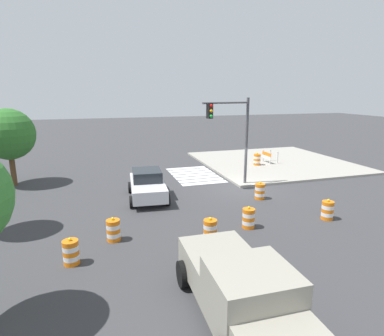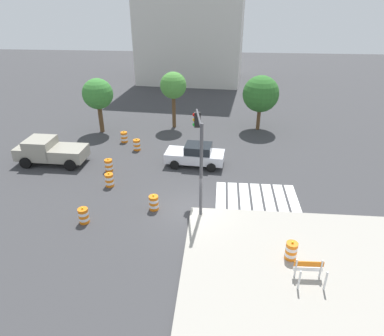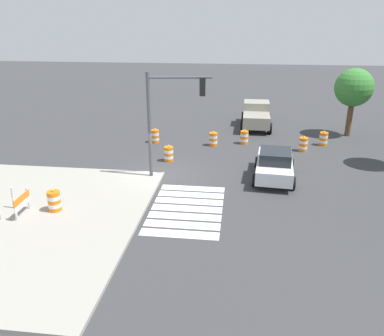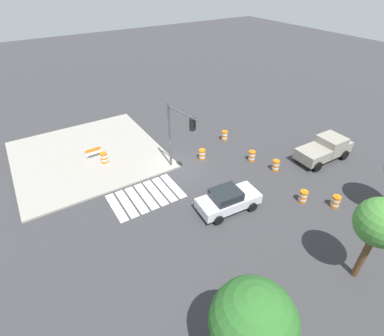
{
  "view_description": "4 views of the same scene",
  "coord_description": "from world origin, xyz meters",
  "px_view_note": "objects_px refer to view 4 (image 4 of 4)",
  "views": [
    {
      "loc": [
        -17.81,
        8.7,
        6.0
      ],
      "look_at": [
        -0.16,
        3.28,
        1.6
      ],
      "focal_mm": 30.01,
      "sensor_mm": 36.0,
      "label": 1
    },
    {
      "loc": [
        1.51,
        -16.85,
        11.54
      ],
      "look_at": [
        -0.21,
        2.99,
        1.23
      ],
      "focal_mm": 31.92,
      "sensor_mm": 36.0,
      "label": 2
    },
    {
      "loc": [
        19.45,
        3.94,
        7.95
      ],
      "look_at": [
        2.08,
        1.8,
        1.26
      ],
      "focal_mm": 35.96,
      "sensor_mm": 36.0,
      "label": 3
    },
    {
      "loc": [
        9.8,
        17.31,
        13.97
      ],
      "look_at": [
        -0.19,
        1.41,
        0.71
      ],
      "focal_mm": 27.41,
      "sensor_mm": 36.0,
      "label": 4
    }
  ],
  "objects_px": {
    "traffic_barrel_on_sidewalk": "(104,158)",
    "construction_barricade": "(93,151)",
    "pickup_truck": "(326,148)",
    "street_tree_streetside_near": "(253,323)",
    "traffic_barrel_far_curb": "(252,156)",
    "traffic_barrel_lane_center": "(276,165)",
    "sports_car": "(228,200)",
    "traffic_barrel_median_far": "(336,201)",
    "traffic_barrel_near_corner": "(225,136)",
    "traffic_barrel_crosswalk_end": "(202,154)",
    "traffic_light_pole": "(179,129)",
    "traffic_barrel_median_near": "(303,196)",
    "street_tree_streetside_mid": "(381,223)"
  },
  "relations": [
    {
      "from": "pickup_truck",
      "to": "construction_barricade",
      "type": "xyz_separation_m",
      "value": [
        16.82,
        -10.58,
        -0.25
      ]
    },
    {
      "from": "traffic_barrel_far_curb",
      "to": "traffic_barrel_on_sidewalk",
      "type": "bearing_deg",
      "value": -29.94
    },
    {
      "from": "traffic_light_pole",
      "to": "traffic_barrel_median_near",
      "type": "bearing_deg",
      "value": 126.04
    },
    {
      "from": "traffic_barrel_near_corner",
      "to": "traffic_barrel_median_near",
      "type": "height_order",
      "value": "same"
    },
    {
      "from": "traffic_barrel_on_sidewalk",
      "to": "construction_barricade",
      "type": "distance_m",
      "value": 1.44
    },
    {
      "from": "traffic_barrel_on_sidewalk",
      "to": "construction_barricade",
      "type": "bearing_deg",
      "value": -68.09
    },
    {
      "from": "traffic_barrel_on_sidewalk",
      "to": "traffic_barrel_lane_center",
      "type": "bearing_deg",
      "value": 144.09
    },
    {
      "from": "sports_car",
      "to": "construction_barricade",
      "type": "height_order",
      "value": "sports_car"
    },
    {
      "from": "construction_barricade",
      "to": "street_tree_streetside_mid",
      "type": "bearing_deg",
      "value": 114.1
    },
    {
      "from": "traffic_barrel_near_corner",
      "to": "street_tree_streetside_mid",
      "type": "distance_m",
      "value": 16.25
    },
    {
      "from": "street_tree_streetside_mid",
      "to": "traffic_barrel_lane_center",
      "type": "bearing_deg",
      "value": -110.35
    },
    {
      "from": "traffic_barrel_crosswalk_end",
      "to": "traffic_barrel_median_near",
      "type": "distance_m",
      "value": 8.87
    },
    {
      "from": "construction_barricade",
      "to": "traffic_barrel_median_far",
      "type": "bearing_deg",
      "value": 129.37
    },
    {
      "from": "traffic_barrel_lane_center",
      "to": "street_tree_streetside_near",
      "type": "relative_size",
      "value": 0.2
    },
    {
      "from": "pickup_truck",
      "to": "construction_barricade",
      "type": "distance_m",
      "value": 19.87
    },
    {
      "from": "sports_car",
      "to": "traffic_barrel_median_far",
      "type": "relative_size",
      "value": 4.35
    },
    {
      "from": "traffic_barrel_crosswalk_end",
      "to": "traffic_barrel_on_sidewalk",
      "type": "height_order",
      "value": "traffic_barrel_on_sidewalk"
    },
    {
      "from": "traffic_barrel_on_sidewalk",
      "to": "traffic_barrel_near_corner",
      "type": "bearing_deg",
      "value": 169.05
    },
    {
      "from": "traffic_barrel_far_curb",
      "to": "traffic_barrel_lane_center",
      "type": "distance_m",
      "value": 2.21
    },
    {
      "from": "traffic_barrel_median_near",
      "to": "street_tree_streetside_near",
      "type": "distance_m",
      "value": 12.09
    },
    {
      "from": "traffic_barrel_crosswalk_end",
      "to": "traffic_barrel_lane_center",
      "type": "height_order",
      "value": "same"
    },
    {
      "from": "traffic_barrel_median_far",
      "to": "traffic_barrel_near_corner",
      "type": "bearing_deg",
      "value": -86.11
    },
    {
      "from": "traffic_barrel_lane_center",
      "to": "street_tree_streetside_near",
      "type": "xyz_separation_m",
      "value": [
        11.41,
        9.52,
        2.9
      ]
    },
    {
      "from": "traffic_barrel_crosswalk_end",
      "to": "street_tree_streetside_mid",
      "type": "xyz_separation_m",
      "value": [
        -0.65,
        13.95,
        3.49
      ]
    },
    {
      "from": "pickup_truck",
      "to": "traffic_barrel_median_far",
      "type": "relative_size",
      "value": 5.09
    },
    {
      "from": "traffic_barrel_far_curb",
      "to": "street_tree_streetside_near",
      "type": "xyz_separation_m",
      "value": [
        10.72,
        11.62,
        2.9
      ]
    },
    {
      "from": "traffic_barrel_lane_center",
      "to": "street_tree_streetside_mid",
      "type": "bearing_deg",
      "value": 69.65
    },
    {
      "from": "traffic_barrel_median_near",
      "to": "traffic_barrel_near_corner",
      "type": "bearing_deg",
      "value": -93.92
    },
    {
      "from": "traffic_barrel_crosswalk_end",
      "to": "traffic_barrel_on_sidewalk",
      "type": "bearing_deg",
      "value": -27.11
    },
    {
      "from": "traffic_barrel_median_near",
      "to": "traffic_light_pole",
      "type": "distance_m",
      "value": 10.11
    },
    {
      "from": "pickup_truck",
      "to": "traffic_barrel_near_corner",
      "type": "bearing_deg",
      "value": -53.33
    },
    {
      "from": "traffic_barrel_crosswalk_end",
      "to": "street_tree_streetside_near",
      "type": "distance_m",
      "value": 16.11
    },
    {
      "from": "traffic_barrel_crosswalk_end",
      "to": "construction_barricade",
      "type": "bearing_deg",
      "value": -32.89
    },
    {
      "from": "sports_car",
      "to": "traffic_barrel_median_near",
      "type": "bearing_deg",
      "value": 155.82
    },
    {
      "from": "pickup_truck",
      "to": "traffic_barrel_crosswalk_end",
      "type": "height_order",
      "value": "pickup_truck"
    },
    {
      "from": "sports_car",
      "to": "traffic_barrel_near_corner",
      "type": "height_order",
      "value": "sports_car"
    },
    {
      "from": "sports_car",
      "to": "traffic_barrel_lane_center",
      "type": "height_order",
      "value": "sports_car"
    },
    {
      "from": "traffic_barrel_median_far",
      "to": "traffic_light_pole",
      "type": "height_order",
      "value": "traffic_light_pole"
    },
    {
      "from": "traffic_barrel_on_sidewalk",
      "to": "traffic_barrel_median_near",
      "type": "bearing_deg",
      "value": 130.39
    },
    {
      "from": "street_tree_streetside_near",
      "to": "street_tree_streetside_mid",
      "type": "relative_size",
      "value": 0.96
    },
    {
      "from": "traffic_light_pole",
      "to": "street_tree_streetside_near",
      "type": "distance_m",
      "value": 14.2
    },
    {
      "from": "traffic_barrel_median_near",
      "to": "traffic_barrel_median_far",
      "type": "height_order",
      "value": "same"
    },
    {
      "from": "pickup_truck",
      "to": "street_tree_streetside_mid",
      "type": "bearing_deg",
      "value": 45.54
    },
    {
      "from": "pickup_truck",
      "to": "traffic_barrel_lane_center",
      "type": "distance_m",
      "value": 4.94
    },
    {
      "from": "traffic_barrel_median_far",
      "to": "traffic_barrel_lane_center",
      "type": "height_order",
      "value": "same"
    },
    {
      "from": "construction_barricade",
      "to": "street_tree_streetside_near",
      "type": "distance_m",
      "value": 19.35
    },
    {
      "from": "street_tree_streetside_near",
      "to": "street_tree_streetside_mid",
      "type": "height_order",
      "value": "street_tree_streetside_mid"
    },
    {
      "from": "sports_car",
      "to": "traffic_barrel_median_far",
      "type": "xyz_separation_m",
      "value": [
        -6.45,
        3.8,
        -0.36
      ]
    },
    {
      "from": "pickup_truck",
      "to": "construction_barricade",
      "type": "relative_size",
      "value": 3.99
    },
    {
      "from": "street_tree_streetside_near",
      "to": "traffic_barrel_far_curb",
      "type": "bearing_deg",
      "value": -132.71
    }
  ]
}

